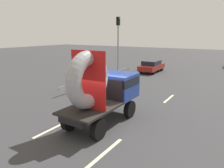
% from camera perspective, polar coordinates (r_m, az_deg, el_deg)
% --- Properties ---
extents(ground_plane, '(120.00, 120.00, 0.00)m').
position_cam_1_polar(ground_plane, '(11.08, -3.76, -10.78)').
color(ground_plane, '#38383A').
extents(flatbed_truck, '(2.02, 4.78, 3.84)m').
position_cam_1_polar(flatbed_truck, '(10.75, -2.14, -1.14)').
color(flatbed_truck, black).
rests_on(flatbed_truck, ground_plane).
extents(distant_sedan, '(1.85, 4.33, 1.41)m').
position_cam_1_polar(distant_sedan, '(25.92, 10.70, 4.87)').
color(distant_sedan, black).
rests_on(distant_sedan, ground_plane).
extents(traffic_light, '(0.42, 0.36, 6.35)m').
position_cam_1_polar(traffic_light, '(24.22, 1.67, 12.44)').
color(traffic_light, gray).
rests_on(traffic_light, ground_plane).
extents(guardrail, '(0.10, 11.22, 0.71)m').
position_cam_1_polar(guardrail, '(20.05, -2.81, 1.91)').
color(guardrail, gray).
rests_on(guardrail, ground_plane).
extents(lane_dash_left_near, '(0.16, 2.78, 0.01)m').
position_cam_1_polar(lane_dash_left_near, '(11.09, -14.95, -11.18)').
color(lane_dash_left_near, beige).
rests_on(lane_dash_left_near, ground_plane).
extents(lane_dash_left_far, '(0.16, 2.90, 0.01)m').
position_cam_1_polar(lane_dash_left_far, '(16.94, 4.24, -2.09)').
color(lane_dash_left_far, beige).
rests_on(lane_dash_left_far, ground_plane).
extents(lane_dash_right_near, '(0.16, 2.57, 0.01)m').
position_cam_1_polar(lane_dash_right_near, '(8.66, -2.03, -18.19)').
color(lane_dash_right_near, beige).
rests_on(lane_dash_right_near, ground_plane).
extents(lane_dash_right_far, '(0.16, 2.16, 0.01)m').
position_cam_1_polar(lane_dash_right_far, '(15.67, 15.16, -3.84)').
color(lane_dash_right_far, beige).
rests_on(lane_dash_right_far, ground_plane).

